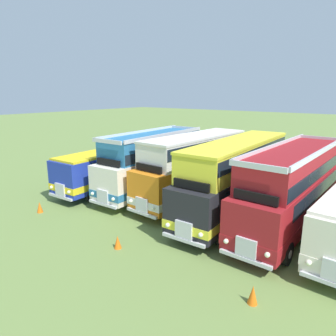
% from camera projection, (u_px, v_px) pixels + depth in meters
% --- Properties ---
extents(ground_plane, '(200.00, 200.00, 0.00)m').
position_uv_depth(ground_plane, '(261.00, 219.00, 18.14)').
color(ground_plane, olive).
extents(bus_first_in_row, '(3.13, 11.72, 2.99)m').
position_uv_depth(bus_first_in_row, '(121.00, 163.00, 24.50)').
color(bus_first_in_row, '#1E339E').
rests_on(bus_first_in_row, ground).
extents(bus_second_in_row, '(2.98, 10.10, 4.52)m').
position_uv_depth(bus_second_in_row, '(153.00, 161.00, 22.46)').
color(bus_second_in_row, silver).
rests_on(bus_second_in_row, ground).
extents(bus_third_in_row, '(2.97, 10.07, 4.49)m').
position_uv_depth(bus_third_in_row, '(194.00, 165.00, 20.76)').
color(bus_third_in_row, orange).
rests_on(bus_third_in_row, ground).
extents(bus_fourth_in_row, '(2.95, 11.65, 4.49)m').
position_uv_depth(bus_fourth_in_row, '(237.00, 174.00, 18.47)').
color(bus_fourth_in_row, black).
rests_on(bus_fourth_in_row, ground).
extents(bus_fifth_in_row, '(2.80, 11.22, 4.52)m').
position_uv_depth(bus_fifth_in_row, '(293.00, 186.00, 16.51)').
color(bus_fifth_in_row, maroon).
rests_on(bus_fifth_in_row, ground).
extents(cone_near_end, '(0.36, 0.36, 0.63)m').
position_uv_depth(cone_near_end, '(118.00, 242.00, 14.65)').
color(cone_near_end, orange).
rests_on(cone_near_end, ground).
extents(cone_mid_row, '(0.36, 0.36, 0.70)m').
position_uv_depth(cone_mid_row, '(253.00, 295.00, 10.79)').
color(cone_mid_row, orange).
rests_on(cone_mid_row, ground).
extents(cone_far_end, '(0.36, 0.36, 0.68)m').
position_uv_depth(cone_far_end, '(40.00, 207.00, 19.04)').
color(cone_far_end, orange).
rests_on(cone_far_end, ground).
extents(rope_fence_line, '(29.17, 0.08, 1.05)m').
position_uv_depth(rope_fence_line, '(312.00, 169.00, 27.00)').
color(rope_fence_line, '#8C704C').
rests_on(rope_fence_line, ground).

